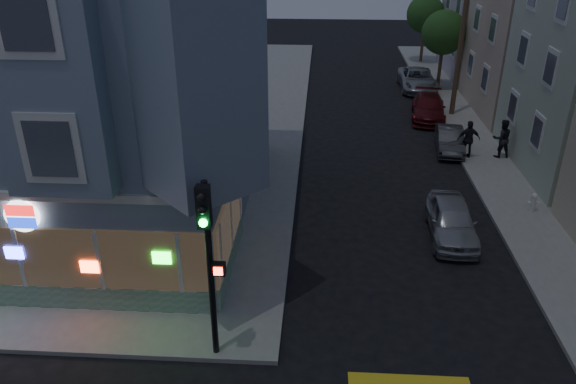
# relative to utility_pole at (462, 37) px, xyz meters

# --- Properties ---
(sidewalk_nw) EXTENTS (33.00, 42.00, 0.15)m
(sidewalk_nw) POSITION_rel_utility_pole_xyz_m (-25.50, -1.00, -4.72)
(sidewalk_nw) COLOR gray
(sidewalk_nw) RESTS_ON ground
(corner_building) EXTENTS (14.60, 14.60, 11.40)m
(corner_building) POSITION_rel_utility_pole_xyz_m (-18.00, -13.02, 1.02)
(corner_building) COLOR gray
(corner_building) RESTS_ON sidewalk_nw
(row_house_d) EXTENTS (12.00, 8.60, 10.50)m
(row_house_d) POSITION_rel_utility_pole_xyz_m (7.50, 10.00, 0.60)
(row_house_d) COLOR #9E96A6
(row_house_d) RESTS_ON sidewalk_ne
(utility_pole) EXTENTS (2.20, 0.30, 9.00)m
(utility_pole) POSITION_rel_utility_pole_xyz_m (0.00, 0.00, 0.00)
(utility_pole) COLOR #4C3826
(utility_pole) RESTS_ON sidewalk_ne
(street_tree_near) EXTENTS (3.00, 3.00, 5.30)m
(street_tree_near) POSITION_rel_utility_pole_xyz_m (0.20, 6.00, -0.86)
(street_tree_near) COLOR #4C3826
(street_tree_near) RESTS_ON sidewalk_ne
(street_tree_far) EXTENTS (3.00, 3.00, 5.30)m
(street_tree_far) POSITION_rel_utility_pole_xyz_m (0.20, 14.00, -0.86)
(street_tree_far) COLOR #4C3826
(street_tree_far) RESTS_ON sidewalk_ne
(pedestrian_a) EXTENTS (1.03, 0.85, 1.94)m
(pedestrian_a) POSITION_rel_utility_pole_xyz_m (1.00, -6.83, -3.68)
(pedestrian_a) COLOR black
(pedestrian_a) RESTS_ON sidewalk_ne
(pedestrian_b) EXTENTS (1.13, 0.50, 1.90)m
(pedestrian_b) POSITION_rel_utility_pole_xyz_m (-0.66, -7.00, -3.70)
(pedestrian_b) COLOR black
(pedestrian_b) RESTS_ON sidewalk_ne
(parked_car_a) EXTENTS (1.87, 4.22, 1.41)m
(parked_car_a) POSITION_rel_utility_pole_xyz_m (-2.96, -14.71, -4.09)
(parked_car_a) COLOR #A3A5AA
(parked_car_a) RESTS_ON ground
(parked_car_b) EXTENTS (1.67, 3.80, 1.21)m
(parked_car_b) POSITION_rel_utility_pole_xyz_m (-1.30, -5.83, -4.19)
(parked_car_b) COLOR #383B3E
(parked_car_b) RESTS_ON ground
(parked_car_c) EXTENTS (2.53, 4.94, 1.37)m
(parked_car_c) POSITION_rel_utility_pole_xyz_m (-1.57, -0.63, -4.11)
(parked_car_c) COLOR maroon
(parked_car_c) RESTS_ON ground
(parked_car_d) EXTENTS (2.42, 5.20, 1.44)m
(parked_car_d) POSITION_rel_utility_pole_xyz_m (-1.30, 5.84, -4.08)
(parked_car_d) COLOR #9EA2A8
(parked_car_d) RESTS_ON ground
(traffic_signal) EXTENTS (0.60, 0.59, 5.23)m
(traffic_signal) POSITION_rel_utility_pole_xyz_m (-10.72, -21.83, -1.11)
(traffic_signal) COLOR black
(traffic_signal) RESTS_ON sidewalk_nw
(fire_hydrant) EXTENTS (0.45, 0.26, 0.78)m
(fire_hydrant) POSITION_rel_utility_pole_xyz_m (0.75, -12.65, -4.24)
(fire_hydrant) COLOR silver
(fire_hydrant) RESTS_ON sidewalk_ne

